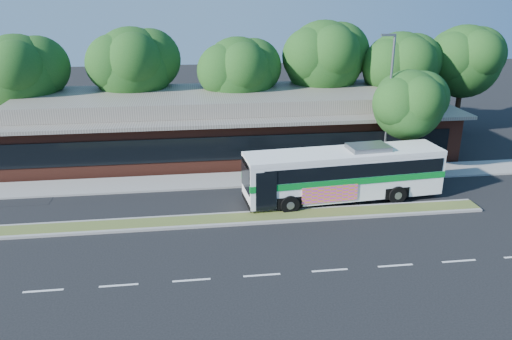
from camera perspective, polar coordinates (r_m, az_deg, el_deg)
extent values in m
plane|color=black|center=(26.21, -0.90, -6.21)|extent=(120.00, 120.00, 0.00)
cube|color=#535D27|center=(26.71, -1.05, -5.50)|extent=(26.00, 1.10, 0.15)
cube|color=gray|center=(32.03, -2.24, -1.11)|extent=(44.00, 2.60, 0.12)
cube|color=#59271C|center=(37.81, -3.23, 4.64)|extent=(32.00, 10.00, 3.20)
cube|color=#655D56|center=(37.39, -3.28, 7.18)|extent=(33.20, 11.20, 0.24)
cube|color=#655D56|center=(37.26, -3.30, 8.12)|extent=(30.00, 8.00, 1.00)
cube|color=black|center=(32.97, -2.54, 2.53)|extent=(30.00, 0.06, 1.60)
cylinder|color=slate|center=(32.62, 14.88, 6.78)|extent=(0.16, 0.16, 9.00)
cube|color=slate|center=(31.80, 14.92, 14.69)|extent=(0.90, 0.18, 0.14)
cylinder|color=black|center=(41.42, -24.71, 4.75)|extent=(0.44, 0.44, 3.99)
sphere|color=#153D14|center=(40.72, -25.47, 9.81)|extent=(5.80, 5.80, 5.80)
sphere|color=#153D14|center=(40.70, -23.62, 10.74)|extent=(4.52, 4.52, 4.52)
cylinder|color=black|center=(40.72, -13.50, 5.95)|extent=(0.44, 0.44, 4.20)
sphere|color=#153D14|center=(40.00, -13.95, 11.38)|extent=(6.00, 6.00, 6.00)
sphere|color=#153D14|center=(40.26, -12.00, 12.27)|extent=(4.68, 4.68, 4.68)
cylinder|color=black|center=(39.75, -2.02, 5.85)|extent=(0.44, 0.44, 3.78)
sphere|color=#153D14|center=(39.03, -2.08, 10.94)|extent=(5.60, 5.60, 5.60)
sphere|color=#153D14|center=(39.52, -0.30, 11.72)|extent=(4.37, 4.37, 4.37)
cylinder|color=black|center=(41.86, 7.48, 6.85)|extent=(0.44, 0.44, 4.41)
sphere|color=#153D14|center=(41.15, 7.74, 12.38)|extent=(6.20, 6.20, 6.20)
sphere|color=#153D14|center=(41.91, 9.50, 13.11)|extent=(4.84, 4.84, 4.84)
cylinder|color=black|center=(42.94, 15.62, 6.24)|extent=(0.44, 0.44, 3.86)
sphere|color=#153D14|center=(42.27, 16.08, 11.08)|extent=(5.80, 5.80, 5.80)
sphere|color=#153D14|center=(43.13, 17.54, 11.72)|extent=(4.52, 4.52, 4.52)
cylinder|color=black|center=(46.43, 22.05, 6.67)|extent=(0.44, 0.44, 4.12)
sphere|color=#153D14|center=(45.80, 22.67, 11.36)|extent=(6.00, 6.00, 6.00)
sphere|color=#153D14|center=(46.81, 23.95, 11.94)|extent=(4.68, 4.68, 4.68)
cube|color=white|center=(29.02, 9.95, -0.36)|extent=(11.56, 3.39, 2.62)
cube|color=black|center=(28.96, 10.53, 0.66)|extent=(10.66, 3.36, 0.79)
cube|color=white|center=(28.64, 10.09, 1.89)|extent=(11.58, 3.41, 0.25)
cube|color=#058226|center=(29.05, 9.94, -0.50)|extent=(11.63, 3.45, 0.36)
cube|color=black|center=(27.32, -1.20, -0.64)|extent=(0.24, 2.13, 1.63)
cube|color=black|center=(31.39, 19.73, 1.50)|extent=(0.23, 1.98, 1.05)
cube|color=#DB40B8|center=(27.76, 8.45, -2.74)|extent=(3.22, 0.32, 0.95)
cube|color=slate|center=(29.13, 12.71, 2.52)|extent=(2.40, 1.71, 0.28)
cylinder|color=black|center=(27.28, 3.88, -3.95)|extent=(1.07, 0.43, 1.04)
cylinder|color=black|center=(29.39, 2.58, -2.12)|extent=(1.07, 0.43, 1.04)
cylinder|color=black|center=(29.60, 15.80, -2.73)|extent=(1.07, 0.43, 1.04)
cylinder|color=black|center=(31.56, 13.82, -1.12)|extent=(1.07, 0.43, 1.04)
cylinder|color=black|center=(34.06, 16.52, 2.21)|extent=(0.44, 0.44, 3.32)
sphere|color=#153D14|center=(33.32, 17.02, 7.12)|extent=(4.44, 4.44, 4.44)
sphere|color=#153D14|center=(33.96, 18.41, 7.82)|extent=(3.46, 3.46, 3.46)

